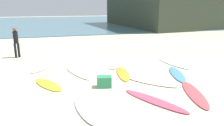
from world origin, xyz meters
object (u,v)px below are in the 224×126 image
at_px(surfboard_2, 154,101).
at_px(surfboard_6, 123,73).
at_px(surfboard_1, 86,110).
at_px(surfboard_10, 194,94).
at_px(surfboard_5, 48,85).
at_px(beach_cooler, 104,82).
at_px(surfboard_7, 44,67).
at_px(beachgoer_near, 16,41).
at_px(surfboard_9, 152,82).
at_px(surfboard_0, 78,73).
at_px(surfboard_4, 177,74).
at_px(surfboard_3, 117,64).
at_px(surfboard_8, 173,63).

xyz_separation_m(surfboard_2, surfboard_6, (-0.05, 3.08, 0.00)).
distance_m(surfboard_1, surfboard_10, 4.00).
height_order(surfboard_1, surfboard_5, surfboard_1).
bearing_deg(beach_cooler, surfboard_5, 159.53).
xyz_separation_m(surfboard_7, beach_cooler, (2.35, -3.50, 0.19)).
relative_size(surfboard_1, beachgoer_near, 1.03).
bearing_deg(surfboard_5, surfboard_2, -63.90).
distance_m(surfboard_9, beachgoer_near, 8.85).
height_order(surfboard_0, surfboard_6, surfboard_6).
bearing_deg(beach_cooler, beachgoer_near, 121.85).
relative_size(surfboard_5, surfboard_6, 0.86).
height_order(surfboard_0, surfboard_7, surfboard_0).
xyz_separation_m(surfboard_5, surfboard_9, (4.16, -0.93, 0.00)).
xyz_separation_m(surfboard_4, surfboard_5, (-5.78, 0.24, -0.00)).
relative_size(surfboard_2, surfboard_9, 1.19).
bearing_deg(surfboard_0, surfboard_3, -174.61).
relative_size(surfboard_4, beachgoer_near, 1.26).
xyz_separation_m(beachgoer_near, beach_cooler, (3.93, -6.32, -0.83)).
height_order(surfboard_2, beach_cooler, beach_cooler).
distance_m(surfboard_0, surfboard_3, 2.49).
distance_m(surfboard_5, surfboard_6, 3.41).
xyz_separation_m(surfboard_6, beachgoer_near, (-5.17, 5.01, 1.01)).
height_order(surfboard_1, surfboard_8, surfboard_1).
bearing_deg(surfboard_3, surfboard_5, 64.39).
bearing_deg(surfboard_0, surfboard_5, 24.44).
distance_m(surfboard_2, surfboard_4, 3.31).
relative_size(surfboard_0, surfboard_4, 1.02).
xyz_separation_m(surfboard_2, surfboard_10, (1.67, 0.12, 0.00)).
height_order(surfboard_7, surfboard_9, surfboard_9).
height_order(surfboard_0, surfboard_2, surfboard_2).
relative_size(surfboard_6, surfboard_10, 0.88).
bearing_deg(surfboard_0, surfboard_8, 164.41).
relative_size(surfboard_9, beach_cooler, 3.76).
bearing_deg(surfboard_8, beachgoer_near, 146.12).
bearing_deg(surfboard_6, surfboard_3, -87.53).
distance_m(surfboard_2, surfboard_3, 4.79).
xyz_separation_m(surfboard_10, beach_cooler, (-2.95, 1.65, 0.18)).
relative_size(surfboard_6, surfboard_9, 1.03).
distance_m(surfboard_1, surfboard_8, 6.88).
bearing_deg(surfboard_2, surfboard_7, -82.77).
relative_size(surfboard_3, surfboard_5, 1.11).
height_order(surfboard_3, beachgoer_near, beachgoer_near).
bearing_deg(surfboard_6, surfboard_9, 129.52).
height_order(surfboard_5, beachgoer_near, beachgoer_near).
relative_size(surfboard_2, surfboard_5, 1.34).
relative_size(surfboard_7, beach_cooler, 3.64).
height_order(surfboard_2, surfboard_5, surfboard_5).
bearing_deg(surfboard_5, surfboard_0, 15.49).
bearing_deg(surfboard_1, surfboard_10, 174.66).
bearing_deg(surfboard_3, beach_cooler, 96.60).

